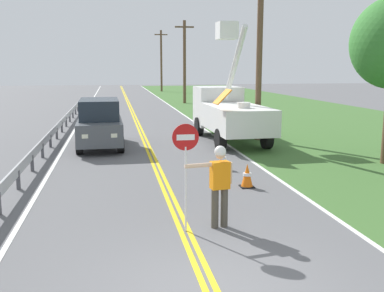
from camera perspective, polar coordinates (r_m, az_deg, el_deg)
The scene contains 15 objects.
grass_verge_right at distance 29.51m, azimuth 16.28°, elevation 2.98°, with size 16.00×110.00×0.01m, color #3D662D.
centerline_yellow_left at distance 26.51m, azimuth -7.05°, elevation 2.54°, with size 0.11×110.00×0.01m, color yellow.
centerline_yellow_right at distance 26.52m, azimuth -6.67°, elevation 2.55°, with size 0.11×110.00×0.01m, color yellow.
edge_line_right at distance 26.95m, azimuth 0.81°, elevation 2.74°, with size 0.12×110.00×0.01m, color silver.
edge_line_left at distance 26.56m, azimuth -14.64°, elevation 2.30°, with size 0.12×110.00×0.01m, color silver.
flagger_worker at distance 9.67m, azimuth 3.54°, elevation -4.52°, with size 1.08×0.31×1.83m.
stop_sign_paddle at distance 9.26m, azimuth -0.83°, elevation -0.95°, with size 0.56×0.04×2.33m.
utility_bucket_truck at distance 21.31m, azimuth 4.61°, elevation 4.55°, with size 2.67×6.85×5.55m.
oncoming_suv_nearest at distance 19.73m, azimuth -11.74°, elevation 2.88°, with size 1.99×4.64×2.10m.
utility_pole_near at distance 21.41m, azimuth 8.65°, elevation 12.30°, with size 1.80×0.28×8.29m.
utility_pole_mid at distance 42.77m, azimuth -0.96°, elevation 10.91°, with size 1.80×0.28×7.71m.
utility_pole_far at distance 63.33m, azimuth -3.96°, elevation 10.97°, with size 1.80×0.28×8.41m.
traffic_cone_lead at distance 13.13m, azimuth 7.08°, elevation -3.83°, with size 0.40×0.40×0.70m.
traffic_cone_mid at distance 15.33m, azimuth 3.95°, elevation -1.74°, with size 0.40×0.40×0.70m.
guardrail_left_shoulder at distance 21.48m, azimuth -17.35°, elevation 1.75°, with size 0.10×32.00×0.71m.
Camera 1 is at (-1.43, -6.24, 3.50)m, focal length 41.59 mm.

